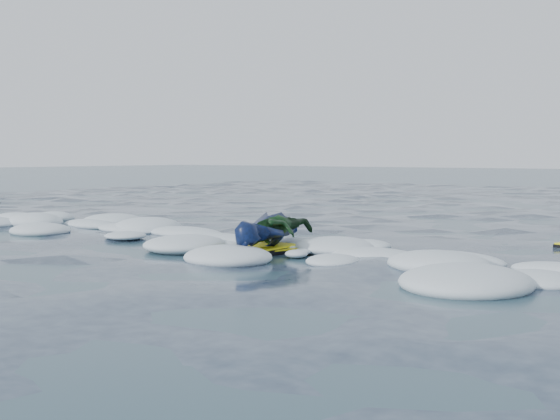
% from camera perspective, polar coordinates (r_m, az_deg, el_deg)
% --- Properties ---
extents(ground, '(120.00, 120.00, 0.00)m').
position_cam_1_polar(ground, '(8.31, -7.41, -3.91)').
color(ground, '#1B3241').
rests_on(ground, ground).
extents(foam_band, '(12.00, 3.10, 0.30)m').
position_cam_1_polar(foam_band, '(9.07, -2.83, -3.18)').
color(foam_band, white).
rests_on(foam_band, ground).
extents(prone_woman_unit, '(1.24, 1.86, 0.46)m').
position_cam_1_polar(prone_woman_unit, '(8.77, -1.27, -1.89)').
color(prone_woman_unit, black).
rests_on(prone_woman_unit, ground).
extents(prone_child_unit, '(0.66, 1.24, 0.46)m').
position_cam_1_polar(prone_child_unit, '(8.75, -0.24, -1.93)').
color(prone_child_unit, black).
rests_on(prone_child_unit, ground).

